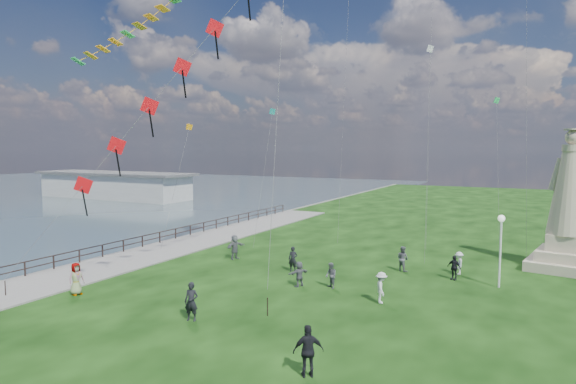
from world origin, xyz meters
The scene contains 17 objects.
waterfront centered at (-15.24, 8.99, -0.06)m, with size 200.00×200.00×1.51m.
pier_pavilion centered at (-52.00, 42.00, 1.84)m, with size 30.00×8.00×4.40m.
statue centered at (13.66, 19.87, 3.50)m, with size 5.22×5.22×9.28m.
lamppost centered at (9.98, 13.27, 3.04)m, with size 0.39×0.39×4.22m.
person_0 centered at (-2.32, 0.81, 0.91)m, with size 0.66×0.44×1.82m, color black.
person_1 centered at (1.44, 8.65, 0.74)m, with size 0.72×0.44×1.48m, color #595960.
person_2 centered at (4.76, 7.42, 0.81)m, with size 1.05×0.54×1.62m, color silver.
person_3 centered at (4.84, -1.66, 0.93)m, with size 1.09×0.56×1.86m, color black.
person_5 centered at (-7.56, 12.23, 0.89)m, with size 1.66×0.72×1.79m, color #595960.
person_6 centered at (-2.20, 11.01, 0.82)m, with size 0.60×0.39×1.64m, color black.
person_7 centered at (4.09, 14.44, 0.82)m, with size 0.80×0.49×1.65m, color #595960.
person_8 centered at (7.49, 15.25, 0.73)m, with size 0.94×0.48×1.45m, color silver.
person_9 centered at (7.40, 13.81, 0.76)m, with size 0.89×0.45×1.51m, color black.
person_10 centered at (-10.48, 1.08, 0.89)m, with size 0.87×0.53×1.78m, color #595960.
person_11 centered at (-0.34, 8.15, 0.74)m, with size 1.37×0.59×1.47m, color #595960.
red_kite_train centered at (-5.99, 4.63, 12.08)m, with size 12.40×9.35×19.41m.
small_kites centered at (2.25, 23.16, 14.12)m, with size 31.24×18.99×24.88m.
Camera 1 is at (11.72, -16.40, 7.99)m, focal length 30.00 mm.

